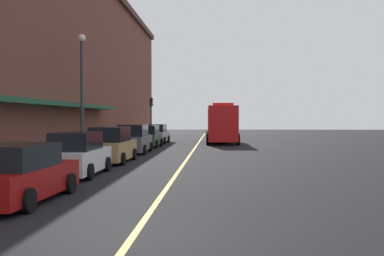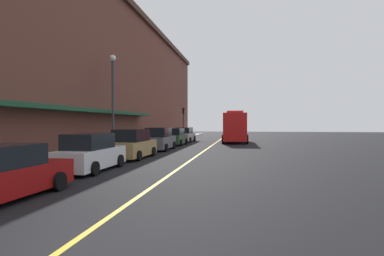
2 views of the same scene
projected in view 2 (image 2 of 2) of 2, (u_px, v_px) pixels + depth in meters
ground_plane at (209, 148)px, 29.82m from camera, size 112.00×112.00×0.00m
sidewalk_left at (144, 146)px, 30.81m from camera, size 2.40×70.00×0.15m
lane_center_stripe at (209, 148)px, 29.82m from camera, size 0.16×70.00×0.01m
brick_building_left at (81, 74)px, 30.64m from camera, size 10.43×64.00×13.77m
parked_car_1 at (91, 153)px, 15.51m from camera, size 1.97×4.74×1.79m
parked_car_2 at (132, 145)px, 20.94m from camera, size 2.13×4.77×1.88m
parked_car_3 at (159, 140)px, 27.39m from camera, size 2.06×4.84×1.90m
parked_car_4 at (174, 137)px, 33.40m from camera, size 2.20×4.21×1.74m
parked_car_5 at (185, 135)px, 39.08m from camera, size 2.18×4.52×1.74m
fire_truck at (235, 128)px, 38.17m from camera, size 3.02×8.40×3.61m
parking_meter_1 at (153, 136)px, 30.97m from camera, size 0.14×0.18×1.33m
street_lamp_left at (113, 93)px, 22.96m from camera, size 0.44×0.44×6.94m
traffic_light_near at (183, 117)px, 45.98m from camera, size 0.38×0.36×4.30m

